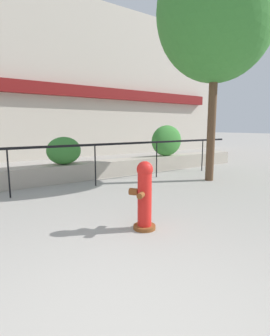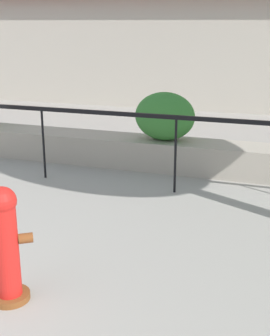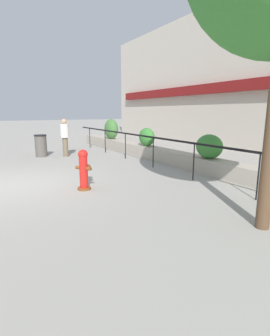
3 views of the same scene
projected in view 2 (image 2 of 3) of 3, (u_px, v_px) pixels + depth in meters
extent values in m
cube|color=#ADA393|center=(74.00, 146.00, 8.48)|extent=(18.00, 0.70, 0.50)
cube|color=black|center=(41.00, 109.00, 7.23)|extent=(15.00, 0.05, 0.06)
cylinder|color=black|center=(43.00, 143.00, 7.39)|extent=(0.04, 0.04, 1.15)
cylinder|color=black|center=(175.00, 155.00, 6.74)|extent=(0.04, 0.04, 1.15)
ellipsoid|color=#387F33|center=(165.00, 116.00, 7.78)|extent=(1.01, 0.70, 0.81)
cylinder|color=brown|center=(10.00, 296.00, 4.23)|extent=(0.49, 0.49, 0.06)
cylinder|color=red|center=(6.00, 251.00, 4.10)|extent=(0.31, 0.31, 0.85)
sphere|color=red|center=(2.00, 201.00, 3.96)|extent=(0.25, 0.25, 0.25)
cylinder|color=brown|center=(5.00, 232.00, 4.23)|extent=(0.17, 0.18, 0.11)
cylinder|color=brown|center=(26.00, 238.00, 4.11)|extent=(0.15, 0.15, 0.09)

